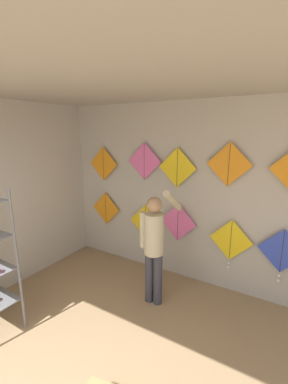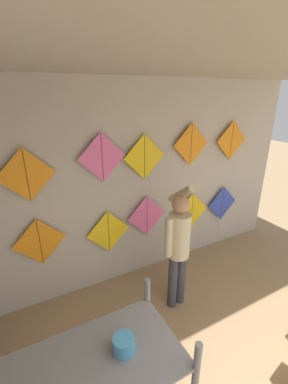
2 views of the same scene
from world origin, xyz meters
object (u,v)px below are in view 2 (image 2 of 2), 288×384
(kite_0, at_px, (40,242))
(kite_8, at_px, (191,144))
(kite_9, at_px, (232,140))
(kite_1, at_px, (109,232))
(kite_2, at_px, (147,216))
(kite_4, at_px, (222,205))
(kite_3, at_px, (192,212))
(kite_6, at_px, (102,157))
(shopkeeper, at_px, (178,243))
(kite_5, at_px, (26,175))
(kite_7, at_px, (145,157))

(kite_0, relative_size, kite_8, 1.00)
(kite_8, relative_size, kite_9, 1.00)
(kite_0, relative_size, kite_1, 1.00)
(kite_2, distance_m, kite_4, 1.49)
(kite_0, xyz_separation_m, kite_3, (2.30, -0.00, -0.13))
(kite_4, relative_size, kite_6, 1.22)
(shopkeeper, distance_m, kite_9, 1.97)
(kite_4, relative_size, kite_5, 1.22)
(kite_1, relative_size, kite_8, 1.00)
(kite_2, relative_size, kite_9, 1.00)
(kite_3, bearing_deg, kite_0, 179.99)
(kite_1, distance_m, kite_7, 1.13)
(kite_3, xyz_separation_m, kite_8, (-0.11, 0.00, 1.11))
(kite_5, bearing_deg, kite_9, 0.00)
(shopkeeper, bearing_deg, kite_3, 38.48)
(kite_2, distance_m, kite_6, 1.13)
(kite_5, bearing_deg, kite_8, 0.00)
(kite_4, bearing_deg, kite_7, 179.98)
(kite_5, relative_size, kite_7, 1.00)
(kite_2, relative_size, kite_4, 0.82)
(shopkeeper, bearing_deg, kite_0, 147.26)
(shopkeeper, relative_size, kite_8, 2.66)
(kite_5, distance_m, kite_6, 0.87)
(kite_1, bearing_deg, kite_2, 0.00)
(kite_3, height_order, kite_4, kite_3)
(kite_1, relative_size, kite_3, 0.82)
(kite_1, height_order, kite_2, kite_2)
(kite_1, xyz_separation_m, kite_2, (0.60, 0.00, 0.10))
(kite_5, distance_m, kite_8, 2.21)
(kite_0, relative_size, kite_4, 0.82)
(kite_0, height_order, kite_3, kite_0)
(kite_6, bearing_deg, kite_3, -0.02)
(shopkeeper, height_order, kite_9, kite_9)
(kite_1, bearing_deg, kite_5, 180.00)
(kite_8, xyz_separation_m, kite_9, (0.80, 0.00, -0.01))
(kite_8, bearing_deg, shopkeeper, -132.73)
(shopkeeper, distance_m, kite_8, 1.45)
(kite_0, xyz_separation_m, kite_6, (0.84, 0.00, 0.94))
(kite_2, relative_size, kite_8, 1.00)
(shopkeeper, distance_m, kite_1, 0.99)
(kite_0, distance_m, kite_2, 1.47)
(kite_0, relative_size, kite_7, 1.00)
(kite_6, relative_size, kite_9, 1.00)
(shopkeeper, xyz_separation_m, kite_9, (1.52, 0.78, 0.98))
(kite_4, height_order, kite_5, kite_5)
(shopkeeper, height_order, kite_8, kite_8)
(kite_3, relative_size, kite_5, 1.22)
(kite_7, bearing_deg, kite_9, 0.00)
(kite_4, xyz_separation_m, kite_6, (-2.11, 0.00, 1.07))
(kite_3, xyz_separation_m, kite_4, (0.66, 0.00, -0.00))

